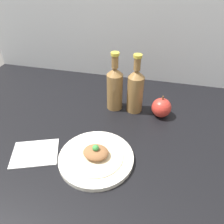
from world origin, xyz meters
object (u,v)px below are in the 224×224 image
Objects in this scene: plated_food at (96,154)px; cider_bottle_left at (115,87)px; plate at (96,157)px; apple at (161,108)px; cider_bottle_right at (135,89)px.

plated_food is 33.82cm from cider_bottle_left.
plated_food is at bearing 135.00° from plate.
cider_bottle_left is (-0.99, 32.89, 9.71)cm from plate.
apple is (20.29, 31.27, 1.33)cm from plated_food.
cider_bottle_right is at bearing 76.49° from plate.
cider_bottle_left is at bearing 91.72° from plated_food.
cider_bottle_right reaches higher than plate.
cider_bottle_left reaches higher than plate.
cider_bottle_right is (8.89, 0.00, 0.00)cm from cider_bottle_left.
cider_bottle_right is at bearing 0.00° from cider_bottle_left.
plate is 34.31cm from cider_bottle_left.
cider_bottle_left reaches higher than apple.
plate is at bearing -88.28° from cider_bottle_left.
apple is (12.39, -1.62, -6.48)cm from cider_bottle_right.
plated_food is at bearing -103.51° from cider_bottle_right.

